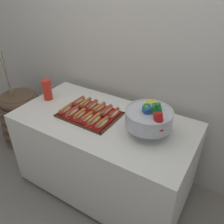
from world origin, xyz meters
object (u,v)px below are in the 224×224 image
at_px(hot_dog_0, 66,110).
at_px(hot_dog_2, 80,115).
at_px(hot_dog_5, 102,123).
at_px(hot_dog_8, 92,106).
at_px(hot_dog_4, 94,120).
at_px(floor_vase, 23,118).
at_px(hot_dog_9, 99,108).
at_px(hot_dog_11, 114,114).
at_px(cup_stack, 47,90).
at_px(serving_tray, 90,115).
at_px(hot_dog_3, 87,118).
at_px(hot_dog_6, 78,102).
at_px(hot_dog_7, 85,104).
at_px(hot_dog_10, 106,111).
at_px(hot_dog_1, 73,112).
at_px(buffet_table, 104,153).
at_px(punch_bowl, 149,117).

distance_m(hot_dog_0, hot_dog_2, 0.15).
relative_size(hot_dog_5, hot_dog_8, 1.02).
relative_size(hot_dog_2, hot_dog_4, 0.90).
height_order(floor_vase, hot_dog_5, floor_vase).
bearing_deg(hot_dog_5, hot_dog_0, 178.87).
relative_size(hot_dog_8, hot_dog_9, 0.92).
relative_size(hot_dog_11, cup_stack, 0.80).
bearing_deg(serving_tray, hot_dog_3, -66.69).
distance_m(hot_dog_8, hot_dog_11, 0.23).
height_order(hot_dog_6, hot_dog_9, hot_dog_9).
xyz_separation_m(hot_dog_3, cup_stack, (-0.53, 0.11, 0.06)).
xyz_separation_m(hot_dog_7, hot_dog_11, (0.30, -0.01, -0.00)).
bearing_deg(hot_dog_8, hot_dog_10, -1.13).
xyz_separation_m(hot_dog_8, hot_dog_10, (0.15, -0.00, -0.00)).
height_order(hot_dog_2, cup_stack, cup_stack).
relative_size(hot_dog_3, hot_dog_7, 0.89).
bearing_deg(hot_dog_1, hot_dog_3, -1.13).
relative_size(hot_dog_6, hot_dog_10, 0.93).
relative_size(serving_tray, hot_dog_7, 2.78).
bearing_deg(hot_dog_11, hot_dog_6, 178.87).
distance_m(hot_dog_3, hot_dog_6, 0.28).
bearing_deg(serving_tray, buffet_table, 2.93).
distance_m(floor_vase, hot_dog_3, 1.25).
xyz_separation_m(hot_dog_10, hot_dog_11, (0.07, -0.00, -0.00)).
height_order(hot_dog_11, cup_stack, cup_stack).
bearing_deg(punch_bowl, hot_dog_7, 175.06).
bearing_deg(hot_dog_10, hot_dog_3, -115.58).
xyz_separation_m(buffet_table, hot_dog_8, (-0.17, 0.08, 0.41)).
distance_m(floor_vase, hot_dog_10, 1.31).
xyz_separation_m(hot_dog_5, cup_stack, (-0.68, 0.11, 0.06)).
relative_size(floor_vase, cup_stack, 5.85).
height_order(serving_tray, hot_dog_9, hot_dog_9).
bearing_deg(serving_tray, hot_dog_2, -115.58).
bearing_deg(hot_dog_9, hot_dog_3, -91.13).
relative_size(hot_dog_2, hot_dog_10, 0.87).
height_order(floor_vase, cup_stack, floor_vase).
distance_m(hot_dog_4, cup_stack, 0.62).
relative_size(hot_dog_0, hot_dog_11, 1.01).
relative_size(serving_tray, hot_dog_6, 2.86).
relative_size(hot_dog_1, hot_dog_11, 1.12).
relative_size(hot_dog_5, hot_dog_7, 0.98).
bearing_deg(hot_dog_0, hot_dog_8, 46.59).
height_order(floor_vase, hot_dog_11, floor_vase).
bearing_deg(hot_dog_6, hot_dog_4, -29.94).
relative_size(hot_dog_5, hot_dog_10, 0.94).
relative_size(hot_dog_8, hot_dog_10, 0.92).
height_order(hot_dog_3, cup_stack, cup_stack).
distance_m(hot_dog_3, hot_dog_7, 0.22).
distance_m(floor_vase, cup_stack, 0.83).
xyz_separation_m(hot_dog_1, hot_dog_7, (0.00, 0.16, -0.00)).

